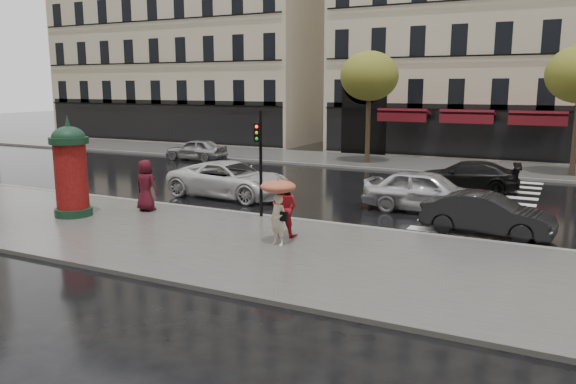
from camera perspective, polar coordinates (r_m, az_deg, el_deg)
The scene contains 18 objects.
ground at distance 17.08m, azimuth -5.19°, elevation -5.00°, with size 160.00×160.00×0.00m, color black.
near_sidewalk at distance 16.66m, azimuth -6.10°, elevation -5.21°, with size 90.00×7.00×0.12m, color #474744.
far_sidewalk at distance 34.38m, azimuth 11.72°, elevation 2.87°, with size 90.00×6.00×0.12m, color #474744.
near_kerb at distance 19.59m, azimuth -0.57°, elevation -2.70°, with size 90.00×0.25×0.14m, color slate.
far_kerb at distance 31.52m, azimuth 10.30°, elevation 2.24°, with size 90.00×0.25×0.14m, color slate.
zebra_crossing at distance 24.15m, azimuth 19.67°, elevation -0.93°, with size 3.60×11.75×0.01m, color silver.
bldg_far_left at distance 54.04m, azimuth -8.67°, elevation 17.70°, with size 24.00×14.00×22.90m.
tree_far_left at distance 33.70m, azimuth 8.26°, elevation 11.54°, with size 3.40×3.40×6.64m.
woman_umbrella at distance 15.89m, azimuth -1.01°, elevation -0.94°, with size 1.01×1.01×1.95m.
woman_red at distance 16.98m, azimuth -0.33°, elevation -1.60°, with size 0.85×0.66×1.75m, color #A7141E.
man_burgundy at distance 21.06m, azimuth -14.24°, elevation 0.66°, with size 0.92×0.60×1.88m, color #420D17.
morris_column at distance 20.93m, azimuth -21.22°, elevation 2.30°, with size 1.32×1.32×3.54m.
traffic_light at distance 19.30m, azimuth -2.89°, elevation 3.98°, with size 0.24×0.35×3.69m.
car_silver at distance 21.40m, azimuth 13.90°, elevation 0.10°, with size 1.87×4.65×1.58m, color silver.
car_darkgrey at distance 18.69m, azimuth 19.59°, elevation -2.15°, with size 1.39×3.97×1.31m, color black.
car_white at distance 23.70m, azimuth -5.86°, elevation 1.27°, with size 2.50×5.41×1.50m, color silver.
car_black at distance 26.28m, azimuth 17.59°, elevation 1.56°, with size 1.86×4.58×1.33m, color black.
car_far_silver at distance 35.99m, azimuth -9.33°, elevation 4.28°, with size 1.61×3.99×1.36m, color #9B9B9F.
Camera 1 is at (8.72, -13.95, 4.61)m, focal length 35.00 mm.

